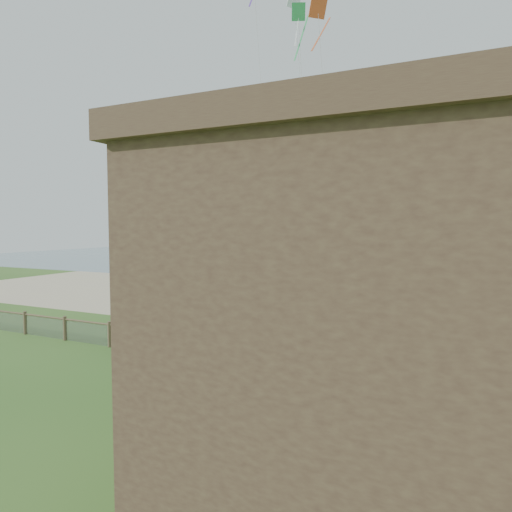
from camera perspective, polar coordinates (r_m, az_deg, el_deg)
name	(u,v)px	position (r m, az deg, el deg)	size (l,w,h in m)	color
ground	(118,416)	(15.61, -16.90, -18.56)	(160.00, 160.00, 0.00)	#2F581E
sand_beach	(326,305)	(34.54, 8.74, -6.02)	(72.00, 20.00, 0.02)	#C4B88E
ocean	(406,262)	(77.43, 18.26, -0.70)	(160.00, 68.00, 0.02)	slate
chainlink_fence	(216,351)	(20.01, -5.00, -11.69)	(36.20, 0.20, 1.25)	brown
picnic_table	(267,388)	(16.10, 1.42, -16.13)	(1.94, 1.47, 0.82)	brown
octopus_kite	(317,164)	(25.36, 7.68, 11.34)	(3.85, 2.71, 7.92)	red
kite_white	(294,13)	(34.45, 4.83, 27.98)	(1.19, 0.70, 3.13)	white
kite_red	(318,21)	(30.32, 7.77, 27.09)	(1.25, 0.70, 2.90)	#DC5A26
kite_green	(298,26)	(33.48, 5.33, 26.66)	(1.08, 0.70, 2.94)	green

